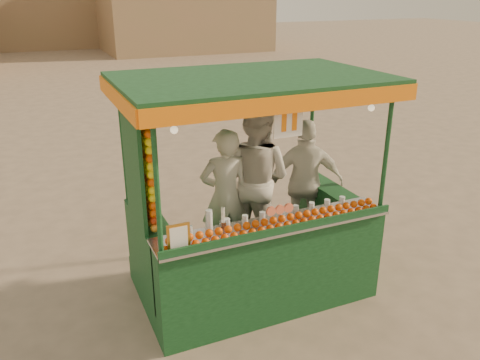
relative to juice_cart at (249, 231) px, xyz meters
name	(u,v)px	position (x,y,z in m)	size (l,w,h in m)	color
ground	(238,293)	(-0.11, 0.04, -0.80)	(90.00, 90.00, 0.00)	brown
building_right	(182,5)	(6.89, 24.04, 1.70)	(9.00, 6.00, 5.00)	#88684D
juice_cart	(249,231)	(0.00, 0.00, 0.00)	(2.73, 1.77, 2.48)	#0E3416
vendor_left	(225,196)	(-0.11, 0.39, 0.28)	(0.63, 0.46, 1.59)	silver
vendor_middle	(256,179)	(0.31, 0.48, 0.40)	(1.09, 1.12, 1.83)	beige
vendor_right	(306,182)	(0.95, 0.41, 0.28)	(1.00, 0.72, 1.57)	silver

